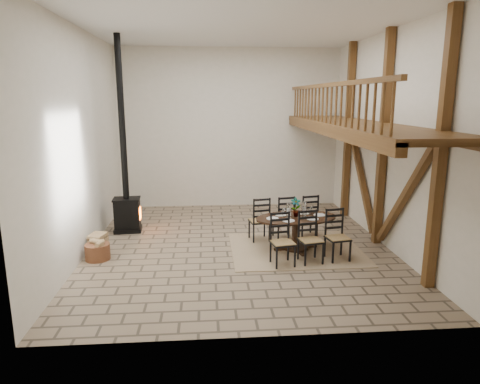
{
  "coord_description": "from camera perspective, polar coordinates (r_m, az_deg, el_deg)",
  "views": [
    {
      "loc": [
        -0.75,
        -9.7,
        3.48
      ],
      "look_at": [
        0.06,
        0.4,
        1.24
      ],
      "focal_mm": 32.0,
      "sensor_mm": 36.0,
      "label": 1
    }
  ],
  "objects": [
    {
      "name": "ground",
      "position": [
        10.33,
        -0.14,
        -7.19
      ],
      "size": [
        8.0,
        8.0,
        0.0
      ],
      "primitive_type": "plane",
      "color": "#8A745C",
      "rests_on": "ground"
    },
    {
      "name": "room_shell",
      "position": [
        9.9,
        6.84,
        9.72
      ],
      "size": [
        7.02,
        8.02,
        5.01
      ],
      "color": "silver",
      "rests_on": "ground"
    },
    {
      "name": "dining_table",
      "position": [
        10.05,
        7.46,
        -5.37
      ],
      "size": [
        2.09,
        2.4,
        1.23
      ],
      "rotation": [
        0.0,
        0.0,
        0.17
      ],
      "color": "black",
      "rests_on": "ground"
    },
    {
      "name": "rug",
      "position": [
        10.18,
        7.39,
        -7.54
      ],
      "size": [
        3.0,
        2.5,
        0.02
      ],
      "primitive_type": "cube",
      "color": "tan",
      "rests_on": "ground"
    },
    {
      "name": "log_stack",
      "position": [
        10.38,
        -18.38,
        -6.46
      ],
      "size": [
        0.41,
        0.51,
        0.45
      ],
      "rotation": [
        0.0,
        0.0,
        -0.22
      ],
      "color": "tan",
      "rests_on": "ground"
    },
    {
      "name": "log_basket",
      "position": [
        9.95,
        -18.46,
        -7.48
      ],
      "size": [
        0.54,
        0.54,
        0.44
      ],
      "rotation": [
        0.0,
        0.0,
        0.07
      ],
      "color": "brown",
      "rests_on": "ground"
    },
    {
      "name": "wood_stove",
      "position": [
        11.52,
        -14.96,
        0.22
      ],
      "size": [
        0.73,
        0.58,
        5.0
      ],
      "rotation": [
        0.0,
        0.0,
        0.07
      ],
      "color": "black",
      "rests_on": "ground"
    }
  ]
}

